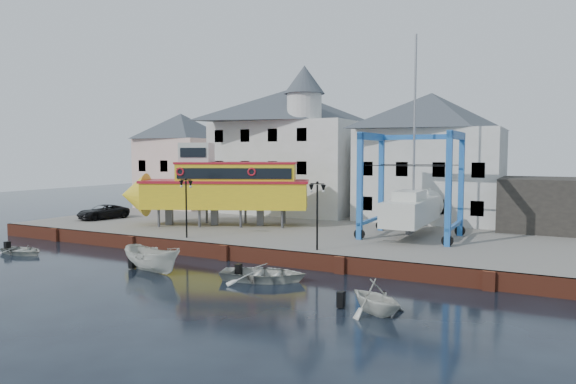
% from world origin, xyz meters
% --- Properties ---
extents(ground, '(140.00, 140.00, 0.00)m').
position_xyz_m(ground, '(0.00, 0.00, 0.00)').
color(ground, black).
rests_on(ground, ground).
extents(hardstanding, '(44.00, 22.00, 1.00)m').
position_xyz_m(hardstanding, '(0.00, 11.00, 0.50)').
color(hardstanding, slate).
rests_on(hardstanding, ground).
extents(quay_wall, '(44.00, 0.47, 1.00)m').
position_xyz_m(quay_wall, '(-0.00, 0.10, 0.50)').
color(quay_wall, brown).
rests_on(quay_wall, ground).
extents(building_pink, '(8.00, 7.00, 10.30)m').
position_xyz_m(building_pink, '(-18.00, 18.00, 6.15)').
color(building_pink, beige).
rests_on(building_pink, hardstanding).
extents(building_white_main, '(14.00, 8.30, 14.00)m').
position_xyz_m(building_white_main, '(-4.87, 18.39, 7.34)').
color(building_white_main, '#B9BAB1').
rests_on(building_white_main, hardstanding).
extents(building_white_right, '(12.00, 8.00, 11.20)m').
position_xyz_m(building_white_right, '(9.00, 19.00, 6.60)').
color(building_white_right, '#B9BAB1').
rests_on(building_white_right, hardstanding).
extents(shed_dark, '(8.00, 7.00, 4.00)m').
position_xyz_m(shed_dark, '(19.00, 17.00, 3.00)').
color(shed_dark, black).
rests_on(shed_dark, hardstanding).
extents(lamp_post_left, '(1.12, 0.32, 4.20)m').
position_xyz_m(lamp_post_left, '(-4.00, 1.20, 4.17)').
color(lamp_post_left, black).
rests_on(lamp_post_left, hardstanding).
extents(lamp_post_right, '(1.12, 0.32, 4.20)m').
position_xyz_m(lamp_post_right, '(6.00, 1.20, 4.17)').
color(lamp_post_right, black).
rests_on(lamp_post_right, hardstanding).
extents(tour_boat, '(15.69, 9.64, 6.76)m').
position_xyz_m(tour_boat, '(-6.00, 7.42, 4.19)').
color(tour_boat, '#59595E').
rests_on(tour_boat, hardstanding).
extents(travel_lift, '(6.62, 9.36, 14.13)m').
position_xyz_m(travel_lift, '(9.94, 9.34, 3.36)').
color(travel_lift, '#1A42B1').
rests_on(travel_lift, hardstanding).
extents(van, '(3.05, 4.93, 1.27)m').
position_xyz_m(van, '(-17.37, 6.08, 1.64)').
color(van, black).
rests_on(van, hardstanding).
extents(motorboat_a, '(4.72, 2.49, 1.73)m').
position_xyz_m(motorboat_a, '(-1.85, -4.63, 0.00)').
color(motorboat_a, silver).
rests_on(motorboat_a, ground).
extents(motorboat_b, '(5.43, 4.53, 0.97)m').
position_xyz_m(motorboat_b, '(4.92, -3.47, 0.00)').
color(motorboat_b, silver).
rests_on(motorboat_b, ground).
extents(motorboat_c, '(3.92, 3.78, 1.58)m').
position_xyz_m(motorboat_c, '(12.07, -6.19, 0.00)').
color(motorboat_c, silver).
rests_on(motorboat_c, ground).
extents(motorboat_d, '(3.51, 2.55, 0.71)m').
position_xyz_m(motorboat_d, '(-13.49, -4.67, 0.00)').
color(motorboat_d, silver).
rests_on(motorboat_d, ground).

